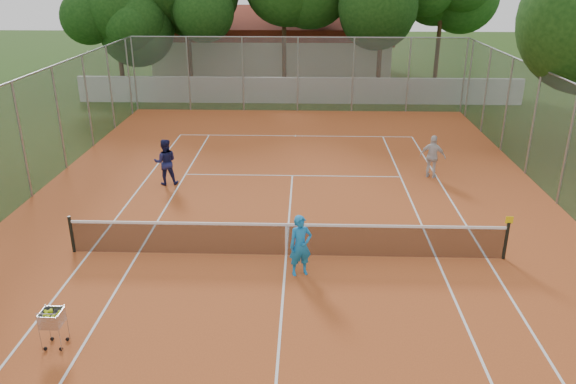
{
  "coord_description": "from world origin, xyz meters",
  "views": [
    {
      "loc": [
        0.52,
        -13.74,
        7.38
      ],
      "look_at": [
        0.0,
        1.5,
        1.3
      ],
      "focal_mm": 35.0,
      "sensor_mm": 36.0,
      "label": 1
    }
  ],
  "objects_px": {
    "tennis_net": "(286,239)",
    "clubhouse": "(274,44)",
    "player_far_left": "(165,162)",
    "player_far_right": "(433,157)",
    "player_near": "(300,246)",
    "ball_hopper": "(53,327)"
  },
  "relations": [
    {
      "from": "clubhouse",
      "to": "player_far_right",
      "type": "xyz_separation_m",
      "value": [
        7.26,
        -22.56,
        -1.37
      ]
    },
    {
      "from": "clubhouse",
      "to": "player_far_right",
      "type": "relative_size",
      "value": 10.07
    },
    {
      "from": "player_far_left",
      "to": "player_far_right",
      "type": "relative_size",
      "value": 1.04
    },
    {
      "from": "player_far_right",
      "to": "clubhouse",
      "type": "bearing_deg",
      "value": -50.56
    },
    {
      "from": "clubhouse",
      "to": "player_near",
      "type": "distance_m",
      "value": 30.14
    },
    {
      "from": "tennis_net",
      "to": "player_far_left",
      "type": "bearing_deg",
      "value": 130.44
    },
    {
      "from": "clubhouse",
      "to": "tennis_net",
      "type": "bearing_deg",
      "value": -86.05
    },
    {
      "from": "clubhouse",
      "to": "player_far_left",
      "type": "xyz_separation_m",
      "value": [
        -2.58,
        -23.62,
        -1.33
      ]
    },
    {
      "from": "player_near",
      "to": "player_far_left",
      "type": "bearing_deg",
      "value": 109.35
    },
    {
      "from": "tennis_net",
      "to": "clubhouse",
      "type": "relative_size",
      "value": 0.72
    },
    {
      "from": "player_near",
      "to": "ball_hopper",
      "type": "height_order",
      "value": "player_near"
    },
    {
      "from": "clubhouse",
      "to": "player_far_right",
      "type": "height_order",
      "value": "clubhouse"
    },
    {
      "from": "player_near",
      "to": "player_far_right",
      "type": "relative_size",
      "value": 1.0
    },
    {
      "from": "tennis_net",
      "to": "player_far_right",
      "type": "relative_size",
      "value": 7.3
    },
    {
      "from": "player_near",
      "to": "player_far_right",
      "type": "bearing_deg",
      "value": 38.24
    },
    {
      "from": "player_far_left",
      "to": "ball_hopper",
      "type": "relative_size",
      "value": 1.83
    },
    {
      "from": "ball_hopper",
      "to": "player_far_left",
      "type": "bearing_deg",
      "value": 96.13
    },
    {
      "from": "player_far_right",
      "to": "ball_hopper",
      "type": "height_order",
      "value": "player_far_right"
    },
    {
      "from": "player_far_right",
      "to": "ball_hopper",
      "type": "bearing_deg",
      "value": 68.51
    },
    {
      "from": "tennis_net",
      "to": "clubhouse",
      "type": "bearing_deg",
      "value": 93.95
    },
    {
      "from": "player_far_left",
      "to": "clubhouse",
      "type": "bearing_deg",
      "value": -107.71
    },
    {
      "from": "ball_hopper",
      "to": "clubhouse",
      "type": "bearing_deg",
      "value": 92.03
    }
  ]
}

